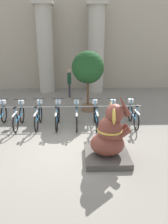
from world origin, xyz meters
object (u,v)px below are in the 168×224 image
person_pedestrian (69,81)px  elephant_statue (109,138)px  bicycle_1 (19,117)px  bicycle_3 (58,116)px  bicycle_7 (133,115)px  bicycle_6 (115,116)px  bicycle_0 (0,117)px  bicycle_2 (39,116)px  bicycle_5 (96,116)px  bicycle_4 (77,116)px  potted_tree (88,69)px

person_pedestrian → elephant_statue: bearing=-79.4°
bicycle_1 → bicycle_3: same height
bicycle_1 → bicycle_3: bearing=1.0°
bicycle_7 → person_pedestrian: size_ratio=1.04×
bicycle_7 → bicycle_6: bearing=-174.9°
bicycle_0 → bicycle_2: (1.46, -0.01, 0.00)m
bicycle_3 → bicycle_0: bearing=179.3°
bicycle_2 → bicycle_5: 2.19m
bicycle_3 → bicycle_7: size_ratio=1.00×
bicycle_1 → bicycle_4: same height
bicycle_7 → person_pedestrian: (-2.58, 4.35, 0.54)m
bicycle_0 → person_pedestrian: person_pedestrian is taller
bicycle_2 → bicycle_4: size_ratio=1.00×
bicycle_6 → person_pedestrian: person_pedestrian is taller
elephant_statue → potted_tree: (-0.37, 4.30, 1.31)m
potted_tree → bicycle_4: bearing=-105.7°
bicycle_2 → person_pedestrian: (1.07, 4.36, 0.54)m
bicycle_4 → person_pedestrian: 4.47m
bicycle_5 → bicycle_7: bearing=2.8°
bicycle_5 → potted_tree: (-0.21, 1.86, 1.54)m
bicycle_2 → bicycle_6: size_ratio=1.00×
bicycle_2 → bicycle_4: (1.46, -0.06, 0.00)m
bicycle_6 → elephant_statue: elephant_statue is taller
bicycle_0 → elephant_statue: 4.57m
bicycle_4 → elephant_statue: bearing=-70.0°
bicycle_3 → person_pedestrian: bearing=85.6°
bicycle_6 → potted_tree: (-0.94, 1.85, 1.54)m
person_pedestrian → bicycle_2: bearing=-103.7°
bicycle_0 → bicycle_6: (4.38, -0.06, 0.00)m
bicycle_1 → bicycle_2: bearing=3.5°
potted_tree → elephant_statue: bearing=-85.1°
bicycle_0 → person_pedestrian: 5.06m
bicycle_7 → elephant_statue: size_ratio=0.87×
bicycle_1 → potted_tree: bearing=34.2°
person_pedestrian → bicycle_4: bearing=-84.9°
bicycle_0 → bicycle_7: size_ratio=1.00×
bicycle_4 → bicycle_7: 2.19m
bicycle_1 → person_pedestrian: bearing=67.8°
bicycle_4 → bicycle_1: bearing=179.6°
bicycle_3 → bicycle_6: size_ratio=1.00×
bicycle_1 → bicycle_3: (1.46, 0.03, 0.00)m
elephant_statue → bicycle_2: bearing=133.2°
bicycle_5 → bicycle_6: same height
bicycle_0 → bicycle_5: bearing=-1.1°
bicycle_5 → potted_tree: size_ratio=0.61×
bicycle_5 → elephant_statue: bearing=-86.3°
bicycle_3 → potted_tree: potted_tree is taller
bicycle_3 → bicycle_7: bearing=0.6°
bicycle_2 → bicycle_3: bearing=-1.4°
bicycle_7 → potted_tree: 2.89m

